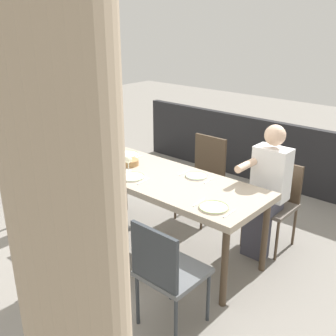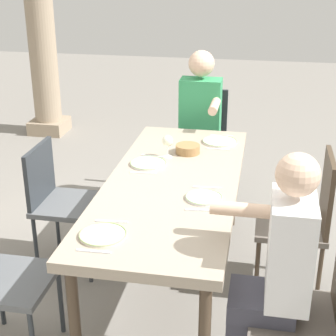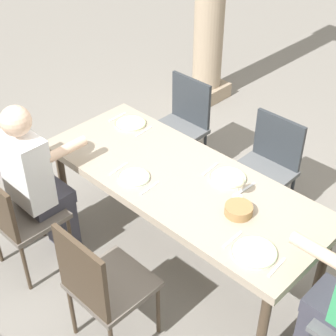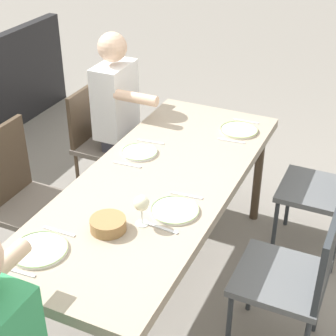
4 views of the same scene
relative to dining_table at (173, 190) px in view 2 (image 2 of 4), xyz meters
name	(u,v)px [view 2 (image 2 of 4)]	position (x,y,z in m)	size (l,w,h in m)	color
ground_plane	(172,286)	(0.00, 0.00, -0.71)	(16.00, 16.00, 0.00)	gray
dining_table	(173,190)	(0.00, 0.00, 0.00)	(2.03, 0.81, 0.78)	tan
chair_west_south	(312,309)	(-0.76, -0.82, -0.21)	(0.44, 0.44, 0.86)	#6A6158
chair_mid_north	(59,197)	(0.14, 0.82, -0.18)	(0.44, 0.44, 0.89)	#5B5E61
chair_mid_south	(305,216)	(0.14, -0.83, -0.17)	(0.44, 0.44, 0.95)	#6A6158
chair_head_east	(202,138)	(1.44, 0.00, -0.15)	(0.44, 0.44, 0.97)	#5B5E61
diner_woman_green	(199,127)	(1.25, 0.00, 0.02)	(0.50, 0.35, 1.35)	#3F3F4C
diner_man_white	(274,271)	(-0.76, -0.62, -0.02)	(0.35, 0.49, 1.29)	#3F3F4C
stone_column_far	(39,5)	(2.90, 2.07, 0.81)	(0.42, 0.42, 3.09)	tan
plate_0	(103,235)	(-0.74, 0.22, 0.08)	(0.24, 0.24, 0.02)	silver
fork_0	(94,251)	(-0.89, 0.22, 0.07)	(0.02, 0.17, 0.01)	silver
spoon_0	(112,221)	(-0.59, 0.22, 0.07)	(0.02, 0.17, 0.01)	silver
plate_1	(204,197)	(-0.22, -0.22, 0.08)	(0.21, 0.21, 0.02)	white
fork_1	(201,210)	(-0.37, -0.22, 0.07)	(0.02, 0.17, 0.01)	silver
spoon_1	(207,187)	(-0.07, -0.22, 0.07)	(0.02, 0.17, 0.01)	silver
plate_2	(148,163)	(0.23, 0.20, 0.08)	(0.24, 0.24, 0.02)	white
wine_glass_2	(168,141)	(0.38, 0.10, 0.18)	(0.08, 0.08, 0.16)	white
fork_2	(143,173)	(0.08, 0.20, 0.07)	(0.02, 0.17, 0.01)	silver
spoon_2	(153,156)	(0.38, 0.20, 0.07)	(0.02, 0.17, 0.01)	silver
plate_3	(220,141)	(0.75, -0.22, 0.08)	(0.26, 0.26, 0.02)	white
fork_3	(218,149)	(0.60, -0.22, 0.07)	(0.02, 0.17, 0.01)	silver
spoon_3	(222,135)	(0.90, -0.22, 0.07)	(0.02, 0.17, 0.01)	silver
bread_basket	(188,149)	(0.49, -0.02, 0.10)	(0.17, 0.17, 0.06)	#9E7547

